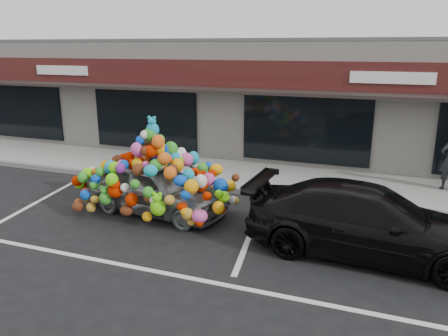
% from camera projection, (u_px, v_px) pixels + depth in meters
% --- Properties ---
extents(ground, '(90.00, 90.00, 0.00)m').
position_uv_depth(ground, '(141.00, 216.00, 10.77)').
color(ground, black).
rests_on(ground, ground).
extents(shop_building, '(24.00, 7.20, 4.31)m').
position_uv_depth(shop_building, '(246.00, 94.00, 17.81)').
color(shop_building, silver).
rests_on(shop_building, ground).
extents(sidewalk, '(26.00, 3.00, 0.15)m').
position_uv_depth(sidewalk, '(204.00, 171.00, 14.36)').
color(sidewalk, gray).
rests_on(sidewalk, ground).
extents(kerb, '(26.00, 0.18, 0.16)m').
position_uv_depth(kerb, '(185.00, 184.00, 13.00)').
color(kerb, slate).
rests_on(kerb, ground).
extents(parking_stripe_left, '(0.73, 4.37, 0.01)m').
position_uv_depth(parking_stripe_left, '(44.00, 198.00, 12.02)').
color(parking_stripe_left, silver).
rests_on(parking_stripe_left, ground).
extents(parking_stripe_mid, '(0.73, 4.37, 0.01)m').
position_uv_depth(parking_stripe_mid, '(252.00, 229.00, 10.01)').
color(parking_stripe_mid, silver).
rests_on(parking_stripe_mid, ground).
extents(lane_line, '(14.00, 0.12, 0.01)m').
position_uv_depth(lane_line, '(171.00, 274.00, 8.02)').
color(lane_line, silver).
rests_on(lane_line, ground).
extents(toy_car, '(2.72, 4.16, 2.31)m').
position_uv_depth(toy_car, '(156.00, 183.00, 10.82)').
color(toy_car, '#B1B8BD').
rests_on(toy_car, ground).
extents(black_sedan, '(2.23, 4.94, 1.40)m').
position_uv_depth(black_sedan, '(368.00, 222.00, 8.64)').
color(black_sedan, black).
rests_on(black_sedan, ground).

